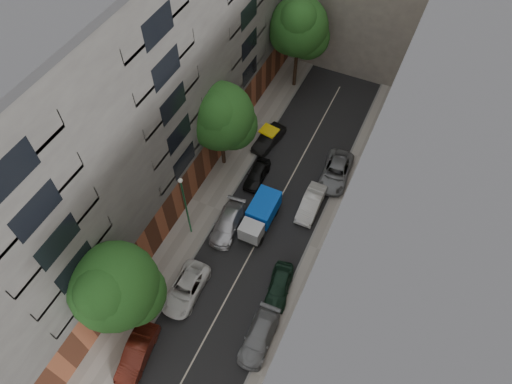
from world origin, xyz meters
The scene contains 21 objects.
ground centered at (0.00, 0.00, 0.00)m, with size 120.00×120.00×0.00m, color #4C4C49.
road_surface centered at (0.00, 0.00, 0.01)m, with size 8.00×44.00×0.02m, color black.
sidewalk_left centered at (-5.50, 0.00, 0.07)m, with size 3.00×44.00×0.15m, color gray.
sidewalk_right centered at (5.50, 0.00, 0.07)m, with size 3.00×44.00×0.15m, color gray.
building_left centered at (-11.00, 0.00, 10.00)m, with size 8.00×44.00×20.00m, color #4A4845.
building_right centered at (11.00, 0.00, 10.00)m, with size 8.00×44.00×20.00m, color beige.
tarp_truck centered at (-0.51, 0.34, 1.22)m, with size 1.96×4.80×2.22m.
car_left_1 centered at (-3.60, -13.40, 0.73)m, with size 1.55×4.45×1.47m, color #4E180F.
car_left_2 centered at (-2.98, -7.80, 0.67)m, with size 2.21×4.80×1.33m, color silver.
car_left_3 centered at (-2.80, -1.24, 0.68)m, with size 1.92×4.72×1.37m, color silver.
car_left_4 centered at (-2.80, 4.59, 0.65)m, with size 1.54×3.83×1.30m, color black.
car_left_5 centered at (-3.60, 9.00, 0.69)m, with size 1.45×4.17×1.37m, color black.
car_right_1 centered at (3.60, -8.80, 0.67)m, with size 1.88×4.63×1.34m, color gray.
car_right_2 centered at (3.34, -4.60, 0.69)m, with size 1.64×4.07×1.39m, color black.
car_right_3 centered at (2.80, 3.60, 0.72)m, with size 1.51×4.34×1.43m, color silver.
car_right_4 centered at (3.60, 7.80, 0.72)m, with size 2.40×5.20×1.45m, color slate.
tree_near centered at (-5.25, -11.49, 5.88)m, with size 5.98×5.81×8.84m.
tree_mid centered at (-6.30, 4.89, 5.86)m, with size 6.00×5.83×8.82m.
tree_far centered at (-4.50, 17.82, 6.98)m, with size 5.88×5.69×10.14m.
lamp_post centered at (-5.36, -2.93, 4.46)m, with size 0.36×0.36×7.10m.
pedestrian centered at (6.40, 8.51, 1.12)m, with size 0.71×0.47×1.95m, color black.
Camera 1 is at (8.02, -18.78, 32.77)m, focal length 32.00 mm.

